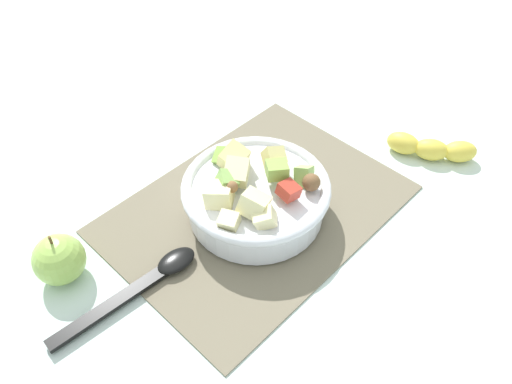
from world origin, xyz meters
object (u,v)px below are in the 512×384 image
object	(u,v)px
salad_bowl	(256,195)
serving_spoon	(149,280)
banana_whole	(431,148)
whole_apple	(59,259)

from	to	relation	value
salad_bowl	serving_spoon	size ratio (longest dim) A/B	0.98
serving_spoon	banana_whole	size ratio (longest dim) A/B	1.54
serving_spoon	whole_apple	distance (m)	0.12
salad_bowl	banana_whole	bearing A→B (deg)	-21.93
serving_spoon	banana_whole	world-z (taller)	banana_whole
banana_whole	salad_bowl	bearing A→B (deg)	158.07
serving_spoon	banana_whole	distance (m)	0.50
serving_spoon	whole_apple	world-z (taller)	whole_apple
salad_bowl	banana_whole	size ratio (longest dim) A/B	1.52
salad_bowl	serving_spoon	distance (m)	0.19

